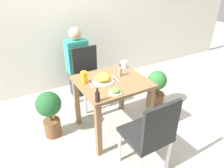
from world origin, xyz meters
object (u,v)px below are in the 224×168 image
object	(u,v)px
chair_far	(89,73)
food_plate	(103,78)
drink_cup	(124,64)
juice_glass	(84,77)
sauce_bottle	(97,96)
side_plate	(115,91)
potted_plant_right	(156,89)
potted_plant_left	(50,110)
condiment_bottle	(120,71)
chair_near	(151,134)
person_figure	(77,63)

from	to	relation	value
chair_far	food_plate	size ratio (longest dim) A/B	3.34
food_plate	drink_cup	xyz separation A→B (m)	(0.45, 0.23, 0.00)
juice_glass	sauce_bottle	world-z (taller)	sauce_bottle
side_plate	potted_plant_right	size ratio (longest dim) A/B	0.24
chair_far	juice_glass	bearing A→B (deg)	-116.71
potted_plant_right	drink_cup	bearing A→B (deg)	163.51
food_plate	potted_plant_left	xyz separation A→B (m)	(-0.63, 0.24, -0.39)
chair_far	sauce_bottle	bearing A→B (deg)	-108.57
drink_cup	condiment_bottle	world-z (taller)	condiment_bottle
potted_plant_left	sauce_bottle	bearing A→B (deg)	-57.58
food_plate	condiment_bottle	distance (m)	0.26
chair_near	drink_cup	world-z (taller)	chair_near
juice_glass	person_figure	xyz separation A→B (m)	(0.27, 0.96, -0.23)
sauce_bottle	potted_plant_right	xyz separation A→B (m)	(1.20, 0.44, -0.47)
chair_near	drink_cup	size ratio (longest dim) A/B	10.48
chair_near	person_figure	world-z (taller)	person_figure
drink_cup	person_figure	xyz separation A→B (m)	(-0.38, 0.81, -0.20)
juice_glass	potted_plant_right	world-z (taller)	juice_glass
chair_far	food_plate	xyz separation A→B (m)	(-0.11, -0.71, 0.25)
potted_plant_right	person_figure	bearing A→B (deg)	132.69
food_plate	side_plate	size ratio (longest dim) A/B	1.88
sauce_bottle	person_figure	xyz separation A→B (m)	(0.31, 1.40, -0.21)
food_plate	person_figure	bearing A→B (deg)	86.53
side_plate	sauce_bottle	distance (m)	0.25
drink_cup	sauce_bottle	size ratio (longest dim) A/B	0.56
drink_cup	chair_far	bearing A→B (deg)	124.90
food_plate	person_figure	distance (m)	1.06
juice_glass	potted_plant_right	size ratio (longest dim) A/B	0.23
food_plate	side_plate	xyz separation A→B (m)	(-0.01, -0.31, -0.02)
chair_far	side_plate	bearing A→B (deg)	-96.77
condiment_bottle	potted_plant_right	size ratio (longest dim) A/B	0.25
potted_plant_right	chair_far	bearing A→B (deg)	143.11
side_plate	drink_cup	world-z (taller)	drink_cup
side_plate	person_figure	xyz separation A→B (m)	(0.07, 1.35, -0.18)
side_plate	sauce_bottle	bearing A→B (deg)	-167.63
sauce_bottle	person_figure	bearing A→B (deg)	77.48
chair_near	person_figure	size ratio (longest dim) A/B	0.78
juice_glass	potted_plant_right	xyz separation A→B (m)	(1.16, 0.00, -0.48)
drink_cup	potted_plant_left	distance (m)	1.14
side_plate	potted_plant_right	xyz separation A→B (m)	(0.96, 0.39, -0.43)
sauce_bottle	potted_plant_right	bearing A→B (deg)	20.07
side_plate	juice_glass	distance (m)	0.43
food_plate	potted_plant_right	distance (m)	1.05
side_plate	potted_plant_left	bearing A→B (deg)	138.53
food_plate	potted_plant_right	world-z (taller)	food_plate
sauce_bottle	potted_plant_left	world-z (taller)	sauce_bottle
food_plate	person_figure	xyz separation A→B (m)	(0.06, 1.04, -0.20)
potted_plant_right	person_figure	world-z (taller)	person_figure
drink_cup	potted_plant_right	bearing A→B (deg)	-16.49
chair_far	potted_plant_left	xyz separation A→B (m)	(-0.74, -0.47, -0.14)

